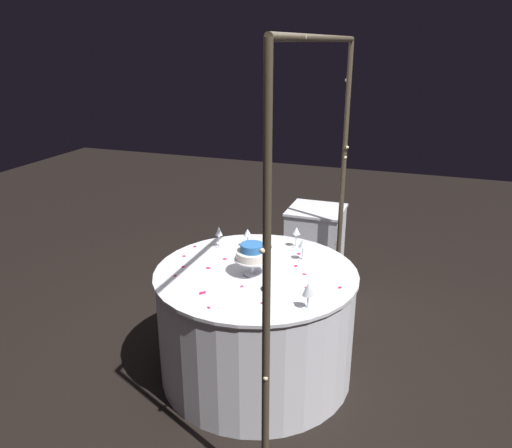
{
  "coord_description": "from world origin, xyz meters",
  "views": [
    {
      "loc": [
        2.68,
        0.95,
        2.12
      ],
      "look_at": [
        0.0,
        0.0,
        1.07
      ],
      "focal_mm": 34.9,
      "sensor_mm": 36.0,
      "label": 1
    }
  ],
  "objects_px": {
    "wine_glass_0": "(248,234)",
    "wine_glass_4": "(308,290)",
    "tiered_cake": "(252,254)",
    "side_table": "(315,253)",
    "decorative_arch": "(317,180)",
    "wine_glass_3": "(296,232)",
    "wine_glass_2": "(219,232)",
    "wine_glass_1": "(303,244)",
    "main_table": "(256,323)"
  },
  "relations": [
    {
      "from": "wine_glass_0",
      "to": "wine_glass_4",
      "type": "distance_m",
      "value": 0.93
    },
    {
      "from": "tiered_cake",
      "to": "wine_glass_0",
      "type": "xyz_separation_m",
      "value": [
        -0.41,
        -0.18,
        -0.04
      ]
    },
    {
      "from": "side_table",
      "to": "wine_glass_4",
      "type": "xyz_separation_m",
      "value": [
        1.53,
        0.3,
        0.46
      ]
    },
    {
      "from": "decorative_arch",
      "to": "side_table",
      "type": "xyz_separation_m",
      "value": [
        -1.18,
        -0.25,
        -0.98
      ]
    },
    {
      "from": "wine_glass_4",
      "to": "wine_glass_3",
      "type": "bearing_deg",
      "value": -160.67
    },
    {
      "from": "wine_glass_2",
      "to": "wine_glass_3",
      "type": "xyz_separation_m",
      "value": [
        -0.18,
        0.51,
        0.0
      ]
    },
    {
      "from": "tiered_cake",
      "to": "decorative_arch",
      "type": "bearing_deg",
      "value": 97.51
    },
    {
      "from": "side_table",
      "to": "wine_glass_3",
      "type": "xyz_separation_m",
      "value": [
        0.71,
        0.02,
        0.46
      ]
    },
    {
      "from": "wine_glass_2",
      "to": "tiered_cake",
      "type": "bearing_deg",
      "value": 47.42
    },
    {
      "from": "wine_glass_0",
      "to": "wine_glass_1",
      "type": "height_order",
      "value": "wine_glass_1"
    },
    {
      "from": "main_table",
      "to": "wine_glass_2",
      "type": "bearing_deg",
      "value": -127.54
    },
    {
      "from": "side_table",
      "to": "decorative_arch",
      "type": "bearing_deg",
      "value": 11.91
    },
    {
      "from": "main_table",
      "to": "tiered_cake",
      "type": "distance_m",
      "value": 0.52
    },
    {
      "from": "main_table",
      "to": "wine_glass_4",
      "type": "height_order",
      "value": "wine_glass_4"
    },
    {
      "from": "decorative_arch",
      "to": "wine_glass_1",
      "type": "bearing_deg",
      "value": -153.64
    },
    {
      "from": "decorative_arch",
      "to": "main_table",
      "type": "bearing_deg",
      "value": -89.99
    },
    {
      "from": "side_table",
      "to": "wine_glass_2",
      "type": "bearing_deg",
      "value": -28.97
    },
    {
      "from": "side_table",
      "to": "wine_glass_1",
      "type": "relative_size",
      "value": 5.34
    },
    {
      "from": "side_table",
      "to": "wine_glass_3",
      "type": "relative_size",
      "value": 5.45
    },
    {
      "from": "wine_glass_0",
      "to": "decorative_arch",
      "type": "bearing_deg",
      "value": 57.28
    },
    {
      "from": "side_table",
      "to": "wine_glass_0",
      "type": "distance_m",
      "value": 0.99
    },
    {
      "from": "side_table",
      "to": "wine_glass_0",
      "type": "xyz_separation_m",
      "value": [
        0.83,
        -0.3,
        0.45
      ]
    },
    {
      "from": "side_table",
      "to": "wine_glass_0",
      "type": "relative_size",
      "value": 6.0
    },
    {
      "from": "tiered_cake",
      "to": "wine_glass_1",
      "type": "relative_size",
      "value": 1.44
    },
    {
      "from": "tiered_cake",
      "to": "wine_glass_3",
      "type": "relative_size",
      "value": 1.47
    },
    {
      "from": "wine_glass_2",
      "to": "side_table",
      "type": "bearing_deg",
      "value": 151.03
    },
    {
      "from": "wine_glass_1",
      "to": "wine_glass_4",
      "type": "distance_m",
      "value": 0.64
    },
    {
      "from": "side_table",
      "to": "tiered_cake",
      "type": "relative_size",
      "value": 3.69
    },
    {
      "from": "decorative_arch",
      "to": "wine_glass_0",
      "type": "distance_m",
      "value": 0.85
    },
    {
      "from": "wine_glass_0",
      "to": "wine_glass_2",
      "type": "distance_m",
      "value": 0.2
    },
    {
      "from": "wine_glass_3",
      "to": "wine_glass_4",
      "type": "height_order",
      "value": "wine_glass_4"
    },
    {
      "from": "side_table",
      "to": "wine_glass_2",
      "type": "height_order",
      "value": "wine_glass_2"
    },
    {
      "from": "main_table",
      "to": "wine_glass_3",
      "type": "bearing_deg",
      "value": 164.3
    },
    {
      "from": "wine_glass_2",
      "to": "wine_glass_4",
      "type": "xyz_separation_m",
      "value": [
        0.64,
        0.8,
        0.0
      ]
    },
    {
      "from": "tiered_cake",
      "to": "side_table",
      "type": "bearing_deg",
      "value": 174.26
    },
    {
      "from": "decorative_arch",
      "to": "side_table",
      "type": "height_order",
      "value": "decorative_arch"
    },
    {
      "from": "wine_glass_0",
      "to": "wine_glass_1",
      "type": "relative_size",
      "value": 0.89
    },
    {
      "from": "tiered_cake",
      "to": "wine_glass_3",
      "type": "xyz_separation_m",
      "value": [
        -0.52,
        0.14,
        -0.03
      ]
    },
    {
      "from": "main_table",
      "to": "tiered_cake",
      "type": "bearing_deg",
      "value": -9.76
    },
    {
      "from": "wine_glass_0",
      "to": "wine_glass_4",
      "type": "height_order",
      "value": "wine_glass_4"
    },
    {
      "from": "tiered_cake",
      "to": "wine_glass_0",
      "type": "height_order",
      "value": "tiered_cake"
    },
    {
      "from": "side_table",
      "to": "wine_glass_3",
      "type": "distance_m",
      "value": 0.85
    },
    {
      "from": "decorative_arch",
      "to": "main_table",
      "type": "distance_m",
      "value": 1.07
    },
    {
      "from": "wine_glass_0",
      "to": "wine_glass_3",
      "type": "xyz_separation_m",
      "value": [
        -0.12,
        0.32,
        0.01
      ]
    },
    {
      "from": "wine_glass_1",
      "to": "wine_glass_2",
      "type": "xyz_separation_m",
      "value": [
        -0.02,
        -0.61,
        -0.0
      ]
    },
    {
      "from": "main_table",
      "to": "wine_glass_4",
      "type": "distance_m",
      "value": 0.73
    },
    {
      "from": "main_table",
      "to": "wine_glass_4",
      "type": "relative_size",
      "value": 8.35
    },
    {
      "from": "wine_glass_2",
      "to": "wine_glass_4",
      "type": "height_order",
      "value": "wine_glass_4"
    },
    {
      "from": "main_table",
      "to": "wine_glass_2",
      "type": "xyz_separation_m",
      "value": [
        -0.29,
        -0.38,
        0.49
      ]
    },
    {
      "from": "wine_glass_1",
      "to": "wine_glass_3",
      "type": "height_order",
      "value": "wine_glass_1"
    }
  ]
}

